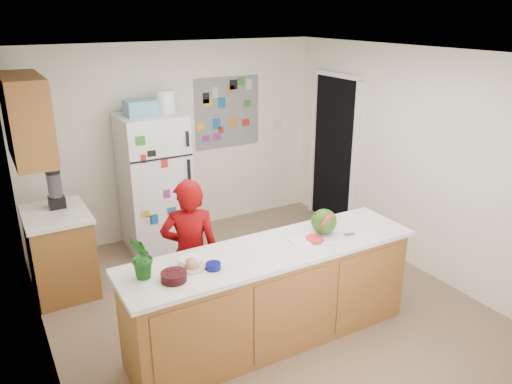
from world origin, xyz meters
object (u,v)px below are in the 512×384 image
person (191,254)px  cherry_bowl (174,277)px  refrigerator (155,183)px  watermelon (324,222)px

person → cherry_bowl: 0.83m
refrigerator → person: size_ratio=1.16×
cherry_bowl → person: bearing=59.1°
refrigerator → watermelon: 2.50m
watermelon → cherry_bowl: 1.49m
refrigerator → cherry_bowl: (-0.68, -2.47, 0.11)m
refrigerator → cherry_bowl: size_ratio=8.53×
refrigerator → person: (-0.27, -1.78, -0.12)m
refrigerator → person: bearing=-98.6°
cherry_bowl → watermelon: bearing=4.1°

